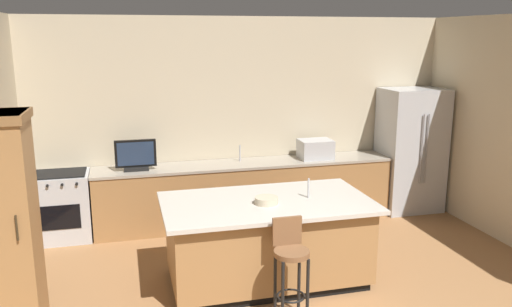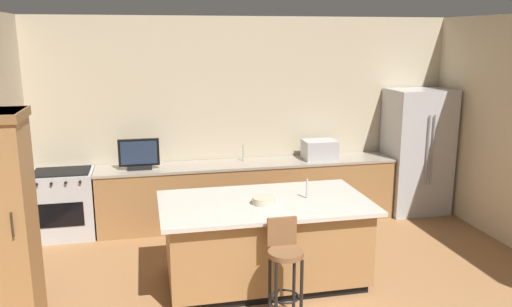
% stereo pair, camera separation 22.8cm
% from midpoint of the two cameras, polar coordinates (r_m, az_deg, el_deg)
% --- Properties ---
extents(wall_back, '(6.65, 0.12, 2.95)m').
position_cam_midpoint_polar(wall_back, '(7.69, -2.22, 3.83)').
color(wall_back, beige).
rests_on(wall_back, ground_plane).
extents(counter_back, '(4.30, 0.62, 0.90)m').
position_cam_midpoint_polar(counter_back, '(7.55, -1.97, -4.33)').
color(counter_back, '#9E7042').
rests_on(counter_back, ground_plane).
extents(kitchen_island, '(2.27, 1.28, 0.93)m').
position_cam_midpoint_polar(kitchen_island, '(5.80, 0.06, -9.55)').
color(kitchen_island, black).
rests_on(kitchen_island, ground_plane).
extents(refrigerator, '(0.92, 0.73, 1.90)m').
position_cam_midpoint_polar(refrigerator, '(8.33, 15.92, 0.37)').
color(refrigerator, '#B7BABF').
rests_on(refrigerator, ground_plane).
extents(range_oven, '(0.80, 0.63, 0.92)m').
position_cam_midpoint_polar(range_oven, '(7.45, -21.62, -5.45)').
color(range_oven, '#B7BABF').
rests_on(range_oven, ground_plane).
extents(cabinet_tower, '(0.54, 0.59, 2.06)m').
position_cam_midpoint_polar(cabinet_tower, '(5.12, -27.09, -6.97)').
color(cabinet_tower, '#9E7042').
rests_on(cabinet_tower, ground_plane).
extents(microwave, '(0.48, 0.36, 0.28)m').
position_cam_midpoint_polar(microwave, '(7.69, 5.73, 0.48)').
color(microwave, '#B7BABF').
rests_on(microwave, counter_back).
extents(tv_monitor, '(0.55, 0.16, 0.42)m').
position_cam_midpoint_polar(tv_monitor, '(7.17, -14.00, -0.31)').
color(tv_monitor, black).
rests_on(tv_monitor, counter_back).
extents(sink_faucet_back, '(0.02, 0.02, 0.24)m').
position_cam_midpoint_polar(sink_faucet_back, '(7.48, -2.65, 0.03)').
color(sink_faucet_back, '#B2B2B7').
rests_on(sink_faucet_back, counter_back).
extents(sink_faucet_island, '(0.02, 0.02, 0.22)m').
position_cam_midpoint_polar(sink_faucet_island, '(5.74, 4.67, -3.82)').
color(sink_faucet_island, '#B2B2B7').
rests_on(sink_faucet_island, kitchen_island).
extents(bar_stool_center, '(0.34, 0.34, 1.00)m').
position_cam_midpoint_polar(bar_stool_center, '(5.01, 2.49, -11.71)').
color(bar_stool_center, brown).
rests_on(bar_stool_center, ground_plane).
extents(fruit_bowl, '(0.25, 0.25, 0.07)m').
position_cam_midpoint_polar(fruit_bowl, '(5.53, -0.03, -5.20)').
color(fruit_bowl, beige).
rests_on(fruit_bowl, kitchen_island).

